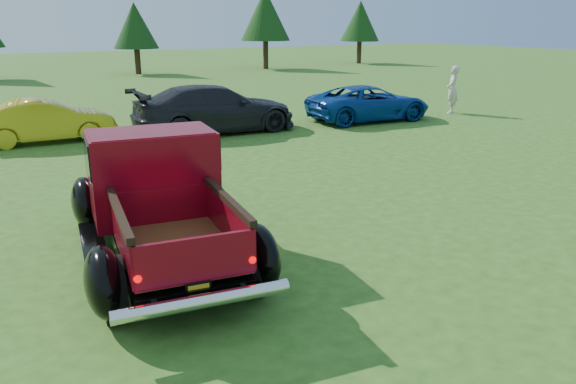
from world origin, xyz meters
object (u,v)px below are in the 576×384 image
object	(u,v)px
tree_far_east	(360,21)
show_car_yellow	(46,121)
tree_mid_right	(135,26)
tree_east	(265,15)
spectator	(452,90)
show_car_blue	(369,103)
pickup_truck	(155,195)
show_car_grey	(215,109)

from	to	relation	value
tree_far_east	show_car_yellow	xyz separation A→B (m)	(-26.18, -20.28, -2.65)
tree_mid_right	tree_east	bearing A→B (deg)	-3.18
tree_east	spectator	world-z (taller)	tree_east
tree_far_east	show_car_blue	world-z (taller)	tree_far_east
pickup_truck	spectator	world-z (taller)	pickup_truck
tree_mid_right	show_car_blue	size ratio (longest dim) A/B	1.03
pickup_truck	spectator	size ratio (longest dim) A/B	2.92
tree_far_east	spectator	world-z (taller)	tree_far_east
tree_east	show_car_yellow	world-z (taller)	tree_east
pickup_truck	show_car_grey	xyz separation A→B (m)	(4.38, 8.04, -0.13)
tree_east	show_car_grey	bearing A→B (deg)	-121.71
tree_far_east	show_car_yellow	bearing A→B (deg)	-142.24
tree_east	show_car_grey	distance (m)	24.08
tree_mid_right	pickup_truck	size ratio (longest dim) A/B	0.88
tree_east	tree_far_east	size ratio (longest dim) A/B	1.12
spectator	pickup_truck	bearing A→B (deg)	-15.45
tree_east	show_car_yellow	bearing A→B (deg)	-131.71
tree_mid_right	show_car_yellow	size ratio (longest dim) A/B	1.22
tree_far_east	show_car_blue	xyz separation A→B (m)	(-16.20, -21.95, -2.65)
tree_east	show_car_blue	world-z (taller)	tree_east
pickup_truck	show_car_yellow	xyz separation A→B (m)	(-0.25, 9.09, -0.25)
pickup_truck	show_car_yellow	size ratio (longest dim) A/B	1.39
show_car_grey	show_car_yellow	bearing A→B (deg)	78.66
show_car_blue	tree_far_east	bearing A→B (deg)	-31.72
tree_mid_right	show_car_blue	distance (m)	21.66
show_car_yellow	show_car_blue	distance (m)	10.13
tree_far_east	show_car_blue	distance (m)	27.41
tree_mid_right	show_car_yellow	world-z (taller)	tree_mid_right
show_car_grey	spectator	xyz separation A→B (m)	(8.98, -0.88, 0.14)
tree_mid_right	show_car_yellow	distance (m)	21.54
show_car_yellow	tree_far_east	bearing A→B (deg)	-50.56
tree_far_east	pickup_truck	world-z (taller)	tree_far_east
show_car_blue	show_car_yellow	bearing A→B (deg)	85.21
tree_far_east	show_car_blue	bearing A→B (deg)	-126.42
tree_mid_right	spectator	xyz separation A→B (m)	(5.41, -21.71, -2.11)
pickup_truck	tree_far_east	bearing A→B (deg)	56.08
tree_mid_right	tree_east	size ratio (longest dim) A/B	0.81
spectator	show_car_yellow	bearing A→B (deg)	-51.75
pickup_truck	tree_mid_right	bearing A→B (deg)	82.15
show_car_yellow	show_car_grey	xyz separation A→B (m)	(4.62, -1.05, 0.12)
tree_east	spectator	distance (m)	21.69
spectator	tree_mid_right	bearing A→B (deg)	-119.65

